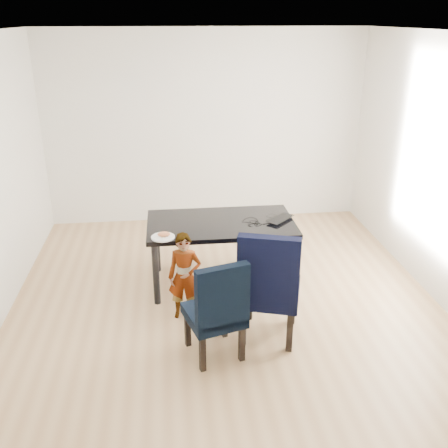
{
  "coord_description": "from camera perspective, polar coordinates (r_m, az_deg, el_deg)",
  "views": [
    {
      "loc": [
        -0.54,
        -4.49,
        2.83
      ],
      "look_at": [
        0.0,
        0.2,
        0.85
      ],
      "focal_mm": 40.0,
      "sensor_mm": 36.0,
      "label": 1
    }
  ],
  "objects": [
    {
      "name": "floor",
      "position": [
        5.34,
        0.25,
        -9.32
      ],
      "size": [
        4.5,
        5.0,
        0.01
      ],
      "primitive_type": "cube",
      "color": "tan",
      "rests_on": "ground"
    },
    {
      "name": "ceiling",
      "position": [
        4.53,
        0.31,
        21.15
      ],
      "size": [
        4.5,
        5.0,
        0.01
      ],
      "primitive_type": "cube",
      "color": "white",
      "rests_on": "wall_back"
    },
    {
      "name": "wall_back",
      "position": [
        7.18,
        -2.14,
        10.82
      ],
      "size": [
        4.5,
        0.01,
        2.7
      ],
      "primitive_type": "cube",
      "color": "white",
      "rests_on": "ground"
    },
    {
      "name": "wall_front",
      "position": [
        2.54,
        7.17,
        -13.17
      ],
      "size": [
        4.5,
        0.01,
        2.7
      ],
      "primitive_type": "cube",
      "color": "white",
      "rests_on": "ground"
    },
    {
      "name": "dining_table",
      "position": [
        5.59,
        -0.35,
        -3.31
      ],
      "size": [
        1.6,
        0.9,
        0.75
      ],
      "primitive_type": "cube",
      "color": "black",
      "rests_on": "floor"
    },
    {
      "name": "chair_left",
      "position": [
        4.41,
        -1.17,
        -9.41
      ],
      "size": [
        0.58,
        0.6,
        0.97
      ],
      "primitive_type": "cube",
      "rotation": [
        0.0,
        0.0,
        0.29
      ],
      "color": "black",
      "rests_on": "floor"
    },
    {
      "name": "chair_right",
      "position": [
        4.64,
        5.28,
        -6.66
      ],
      "size": [
        0.68,
        0.69,
        1.12
      ],
      "primitive_type": "cube",
      "rotation": [
        0.0,
        0.0,
        -0.3
      ],
      "color": "black",
      "rests_on": "floor"
    },
    {
      "name": "child",
      "position": [
        4.95,
        -4.51,
        -6.01
      ],
      "size": [
        0.36,
        0.27,
        0.91
      ],
      "primitive_type": "imported",
      "rotation": [
        0.0,
        0.0,
        -0.16
      ],
      "color": "orange",
      "rests_on": "floor"
    },
    {
      "name": "plate",
      "position": [
        5.09,
        -6.99,
        -1.5
      ],
      "size": [
        0.24,
        0.24,
        0.01
      ],
      "primitive_type": "cylinder",
      "rotation": [
        0.0,
        0.0,
        -0.01
      ],
      "color": "white",
      "rests_on": "dining_table"
    },
    {
      "name": "sandwich",
      "position": [
        5.07,
        -6.89,
        -1.16
      ],
      "size": [
        0.14,
        0.1,
        0.05
      ],
      "primitive_type": "ellipsoid",
      "rotation": [
        0.0,
        0.0,
        -0.3
      ],
      "color": "#BB6B42",
      "rests_on": "plate"
    },
    {
      "name": "laptop",
      "position": [
        5.53,
        6.01,
        0.66
      ],
      "size": [
        0.42,
        0.42,
        0.03
      ],
      "primitive_type": "imported",
      "rotation": [
        0.0,
        0.0,
        3.92
      ],
      "color": "black",
      "rests_on": "dining_table"
    },
    {
      "name": "cable_tangle",
      "position": [
        5.38,
        3.47,
        -0.03
      ],
      "size": [
        0.18,
        0.18,
        0.01
      ],
      "primitive_type": "torus",
      "rotation": [
        0.0,
        0.0,
        -0.36
      ],
      "color": "black",
      "rests_on": "dining_table"
    }
  ]
}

